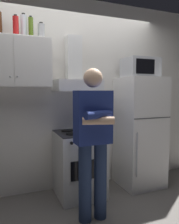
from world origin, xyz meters
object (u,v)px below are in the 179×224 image
(person_standing, at_px, (93,139))
(bottle_olive_oil, at_px, (31,28))
(microwave, at_px, (140,68))
(bottle_soda_red, at_px, (16,26))
(cooking_pot, at_px, (92,127))
(range_hood, at_px, (76,77))
(stove_oven, at_px, (79,164))
(refrigerator, at_px, (140,132))
(bottle_canister_steel, at_px, (41,31))
(bottle_vodka_clear, at_px, (24,27))
(upper_cabinet, at_px, (13,62))

(person_standing, bearing_deg, bottle_olive_oil, 125.41)
(microwave, relative_size, bottle_soda_red, 1.89)
(person_standing, xyz_separation_m, cooking_pot, (0.18, 0.49, 0.04))
(range_hood, xyz_separation_m, bottle_soda_red, (-0.75, -0.02, 0.57))
(stove_oven, distance_m, cooking_pot, 0.54)
(stove_oven, bearing_deg, refrigerator, 0.04)
(bottle_olive_oil, xyz_separation_m, bottle_canister_steel, (0.12, -0.00, -0.03))
(refrigerator, relative_size, bottle_soda_red, 6.29)
(microwave, bearing_deg, bottle_vodka_clear, 174.98)
(cooking_pot, relative_size, bottle_olive_oil, 1.14)
(range_hood, relative_size, person_standing, 0.46)
(person_standing, bearing_deg, bottle_canister_steel, 118.53)
(bottle_vodka_clear, bearing_deg, person_standing, -51.63)
(bottle_soda_red, bearing_deg, bottle_canister_steel, 4.40)
(upper_cabinet, distance_m, bottle_canister_steel, 0.53)
(range_hood, xyz_separation_m, refrigerator, (0.95, -0.13, -0.80))
(refrigerator, relative_size, cooking_pot, 5.20)
(bottle_canister_steel, relative_size, bottle_soda_red, 0.81)
(bottle_olive_oil, distance_m, bottle_canister_steel, 0.13)
(cooking_pot, height_order, bottle_olive_oil, bottle_olive_oil)
(bottle_soda_red, bearing_deg, upper_cabinet, 157.99)
(range_hood, xyz_separation_m, person_standing, (-0.05, -0.73, -0.70))
(range_hood, xyz_separation_m, cooking_pot, (0.13, -0.25, -0.66))
(person_standing, distance_m, bottle_canister_steel, 1.50)
(cooking_pot, bearing_deg, bottle_olive_oil, 160.38)
(refrigerator, xyz_separation_m, bottle_vodka_clear, (-1.61, 0.16, 1.39))
(person_standing, distance_m, bottle_soda_red, 1.62)
(bottle_olive_oil, bearing_deg, bottle_canister_steel, -1.09)
(stove_oven, relative_size, cooking_pot, 2.84)
(bottle_vodka_clear, bearing_deg, microwave, -5.02)
(person_standing, relative_size, bottle_olive_oil, 6.10)
(stove_oven, xyz_separation_m, refrigerator, (0.95, 0.00, 0.37))
(bottle_vodka_clear, distance_m, bottle_soda_red, 0.11)
(stove_oven, height_order, bottle_soda_red, bottle_soda_red)
(upper_cabinet, height_order, refrigerator, upper_cabinet)
(microwave, height_order, bottle_soda_red, bottle_soda_red)
(microwave, bearing_deg, bottle_olive_oil, 175.76)
(refrigerator, relative_size, bottle_vodka_clear, 5.37)
(cooking_pot, bearing_deg, range_hood, 117.88)
(range_hood, bearing_deg, bottle_vodka_clear, 177.08)
(person_standing, distance_m, bottle_olive_oil, 1.57)
(stove_oven, distance_m, person_standing, 0.77)
(stove_oven, height_order, cooking_pot, cooking_pot)
(person_standing, xyz_separation_m, bottle_soda_red, (-0.70, 0.71, 1.27))
(range_hood, bearing_deg, bottle_olive_oil, 179.47)
(bottle_olive_oil, bearing_deg, stove_oven, -12.94)
(microwave, xyz_separation_m, bottle_olive_oil, (-1.52, 0.11, 0.44))
(bottle_vodka_clear, relative_size, bottle_soda_red, 1.17)
(bottle_olive_oil, xyz_separation_m, bottle_vodka_clear, (-0.08, 0.03, 0.01))
(bottle_soda_red, bearing_deg, stove_oven, -8.04)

